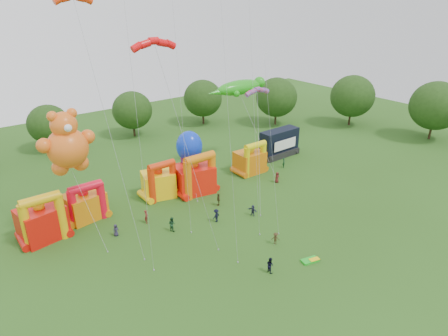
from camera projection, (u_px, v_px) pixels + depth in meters
ground at (309, 296)px, 40.46m from camera, size 160.00×160.00×0.00m
tree_ring at (302, 246)px, 37.72m from camera, size 124.39×126.50×12.07m
bouncy_castle_0 at (42, 221)px, 48.96m from camera, size 5.75×4.91×6.56m
bouncy_castle_1 at (85, 204)px, 53.57m from camera, size 5.47×4.65×5.69m
bouncy_castle_2 at (159, 183)px, 59.30m from camera, size 5.35×4.70×6.01m
bouncy_castle_3 at (195, 177)px, 60.63m from camera, size 6.38×5.52×6.67m
bouncy_castle_4 at (251, 160)px, 67.45m from camera, size 4.73×3.83×5.72m
stage_trailer at (279, 143)px, 74.27m from camera, size 7.96×3.18×5.11m
teddy_bear_kite at (73, 162)px, 46.95m from camera, size 6.78×8.94×16.20m
gecko_kite at (251, 117)px, 67.22m from camera, size 12.01×10.24×14.95m
octopus_kite at (191, 160)px, 61.04m from camera, size 4.39×7.39×9.10m
parafoil_kites at (205, 149)px, 48.08m from camera, size 27.93×11.06×28.87m
diamond_kites at (209, 108)px, 44.38m from camera, size 18.71×15.04×38.97m
folded_kite_bundle at (310, 260)px, 45.63m from camera, size 2.18×1.46×0.31m
spectator_0 at (116, 230)px, 50.16m from camera, size 0.85×0.61×1.62m
spectator_1 at (146, 217)px, 52.95m from camera, size 0.74×0.83×1.90m
spectator_2 at (172, 224)px, 51.21m from camera, size 0.96×1.11×1.94m
spectator_3 at (216, 216)px, 53.19m from camera, size 1.35×0.97×1.88m
spectator_4 at (218, 199)px, 57.33m from camera, size 0.98×1.19×1.90m
spectator_5 at (253, 210)px, 54.75m from camera, size 0.79×1.55×1.60m
spectator_6 at (277, 177)px, 64.31m from camera, size 0.87×0.57×1.78m
spectator_7 at (284, 163)px, 69.74m from camera, size 0.77×0.80×1.85m
spectator_8 at (270, 265)px, 43.61m from camera, size 0.77×0.95×1.83m
spectator_9 at (275, 238)px, 48.54m from camera, size 1.12×1.13×1.56m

